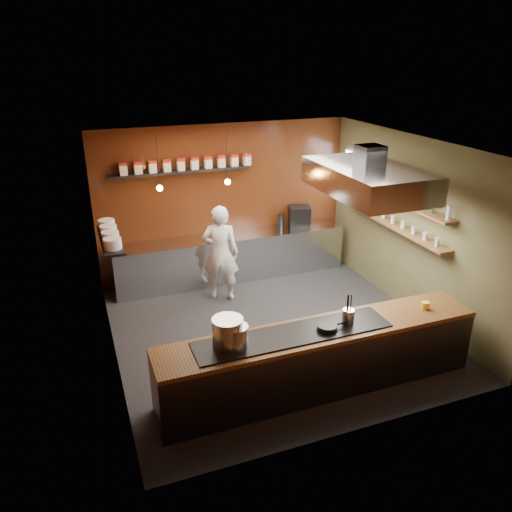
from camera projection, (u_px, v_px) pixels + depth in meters
name	position (u px, v px, depth m)	size (l,w,h in m)	color
floor	(273.00, 330.00, 8.20)	(5.00, 5.00, 0.00)	black
back_wall	(226.00, 201.00, 9.77)	(5.00, 5.00, 0.00)	#401C0B
left_wall	(106.00, 269.00, 6.80)	(5.00, 5.00, 0.00)	#401C0B
right_wall	(411.00, 226.00, 8.43)	(5.00, 5.00, 0.00)	brown
ceiling	(276.00, 146.00, 7.04)	(5.00, 5.00, 0.00)	silver
window_pane	(357.00, 180.00, 9.73)	(1.00, 1.00, 0.00)	white
prep_counter	(232.00, 257.00, 9.90)	(4.60, 0.65, 0.90)	silver
pass_counter	(320.00, 359.00, 6.64)	(4.40, 0.72, 0.94)	#38383D
tin_shelf	(180.00, 171.00, 9.09)	(2.60, 0.26, 0.04)	black
plate_shelf	(110.00, 240.00, 7.70)	(0.30, 1.40, 0.04)	black
bottle_shelf_upper	(395.00, 198.00, 8.48)	(0.26, 2.80, 0.04)	brown
bottle_shelf_lower	(392.00, 224.00, 8.66)	(0.26, 2.80, 0.04)	brown
extractor_hood	(368.00, 179.00, 7.31)	(1.20, 2.00, 0.72)	#38383D
pendant_left	(159.00, 185.00, 8.37)	(0.10, 0.10, 0.95)	black
pendant_right	(228.00, 179.00, 8.77)	(0.10, 0.10, 0.95)	black
storage_tins	(188.00, 164.00, 9.09)	(2.43, 0.13, 0.22)	beige
plate_stacks	(109.00, 233.00, 7.66)	(0.26, 1.16, 0.16)	white
bottles	(396.00, 190.00, 8.42)	(0.06, 2.66, 0.24)	silver
wine_glasses	(393.00, 220.00, 8.63)	(0.07, 2.37, 0.13)	silver
stockpot_large	(228.00, 332.00, 6.00)	(0.38, 0.38, 0.37)	silver
stockpot_small	(236.00, 337.00, 5.98)	(0.31, 0.31, 0.29)	#B2B4B9
utensil_crock	(348.00, 317.00, 6.52)	(0.16, 0.16, 0.20)	#B1B4B8
frying_pan	(328.00, 327.00, 6.40)	(0.44, 0.27, 0.07)	black
butter_jar	(425.00, 305.00, 6.95)	(0.11, 0.11, 0.10)	yellow
espresso_machine	(300.00, 216.00, 10.17)	(0.41, 0.39, 0.41)	black
chef	(220.00, 253.00, 8.91)	(0.65, 0.43, 1.78)	white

